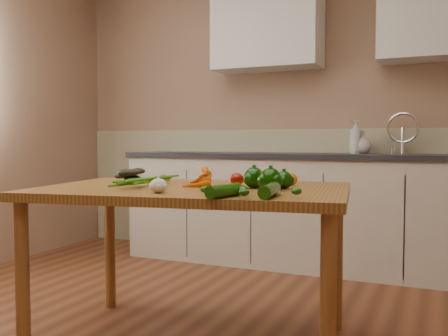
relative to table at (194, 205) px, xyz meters
name	(u,v)px	position (x,y,z in m)	size (l,w,h in m)	color
room	(131,84)	(-0.18, -0.26, 0.56)	(4.04, 5.04, 2.64)	brown
counter_run	(298,208)	(0.03, 1.76, -0.23)	(2.84, 0.64, 1.14)	#C0B5A0
upper_cabinets	(341,20)	(0.33, 1.89, 1.26)	(2.15, 0.35, 0.70)	silver
table	(194,205)	(0.00, 0.00, 0.00)	(1.58, 1.14, 0.78)	olive
soap_bottle_a	(356,137)	(0.47, 1.84, 0.34)	(0.10, 0.10, 0.26)	silver
soap_bottle_b	(362,142)	(0.50, 1.94, 0.30)	(0.08, 0.08, 0.17)	silver
soap_bottle_c	(362,142)	(0.51, 1.87, 0.30)	(0.14, 0.14, 0.18)	silver
carrot_bunch	(185,179)	(-0.05, -0.01, 0.12)	(0.27, 0.21, 0.07)	#D45405
leafy_greens	(135,172)	(-0.45, 0.17, 0.14)	(0.21, 0.19, 0.10)	black
garlic_bulb	(158,186)	(-0.01, -0.31, 0.12)	(0.07, 0.07, 0.06)	beige
pepper_a	(254,178)	(0.29, 0.06, 0.13)	(0.10, 0.10, 0.10)	#093302
pepper_b	(284,180)	(0.43, 0.09, 0.13)	(0.08, 0.08, 0.08)	#093302
pepper_c	(271,179)	(0.39, -0.02, 0.14)	(0.10, 0.10, 0.10)	#093302
tomato_a	(237,179)	(0.16, 0.15, 0.12)	(0.07, 0.07, 0.06)	#7F0D02
tomato_b	(260,177)	(0.25, 0.26, 0.12)	(0.08, 0.08, 0.07)	#D65B05
tomato_c	(291,179)	(0.41, 0.25, 0.12)	(0.07, 0.07, 0.06)	#D65B05
zucchini_a	(270,190)	(0.48, -0.27, 0.11)	(0.05, 0.05, 0.21)	#124006
zucchini_b	(224,191)	(0.32, -0.35, 0.11)	(0.05, 0.05, 0.19)	#124006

